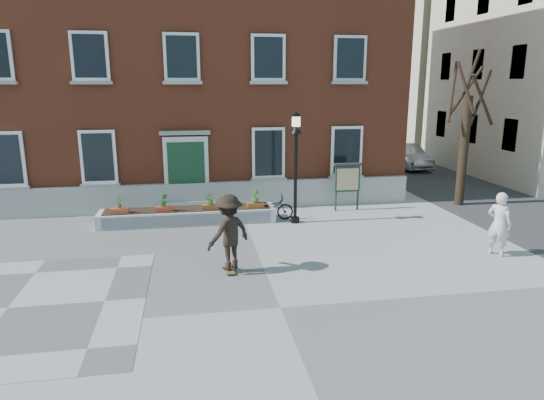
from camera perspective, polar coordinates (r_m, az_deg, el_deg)
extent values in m
plane|color=gray|center=(11.08, 0.99, -12.55)|extent=(100.00, 100.00, 0.00)
cube|color=#575759|center=(12.52, -28.67, -11.10)|extent=(6.00, 6.00, 0.01)
imported|color=black|center=(17.65, -0.31, -0.90)|extent=(1.79, 0.77, 0.91)
imported|color=#A8ABAD|center=(29.61, 15.47, 5.02)|extent=(1.65, 4.29, 1.40)
imported|color=silver|center=(15.40, 25.15, -2.56)|extent=(0.76, 0.82, 1.87)
cube|color=brown|center=(23.79, -10.49, 16.10)|extent=(18.00, 10.00, 12.00)
cube|color=#A9A9A4|center=(19.15, -9.90, 0.34)|extent=(18.00, 0.24, 1.10)
cube|color=#979792|center=(19.13, -9.85, -1.06)|extent=(2.60, 0.80, 0.20)
cube|color=#A4A49F|center=(19.22, -9.87, -0.38)|extent=(2.20, 0.50, 0.20)
cube|color=silver|center=(18.97, -10.04, 3.60)|extent=(1.70, 0.12, 2.50)
cube|color=#153B23|center=(18.93, -10.02, 3.28)|extent=(1.40, 0.06, 2.30)
cube|color=gray|center=(18.74, -10.21, 7.80)|extent=(1.90, 0.25, 0.15)
cube|color=white|center=(19.96, -28.85, 4.21)|extent=(1.30, 0.10, 2.00)
cube|color=black|center=(19.91, -28.89, 4.18)|extent=(1.08, 0.04, 1.78)
cube|color=#999994|center=(20.07, -28.55, 1.20)|extent=(1.44, 0.20, 0.12)
cube|color=white|center=(19.15, -19.75, 4.77)|extent=(1.30, 0.10, 2.00)
cube|color=black|center=(19.10, -19.77, 4.75)|extent=(1.08, 0.04, 1.78)
cube|color=#979793|center=(19.27, -19.53, 1.63)|extent=(1.44, 0.20, 0.12)
cube|color=white|center=(18.98, -20.65, 15.56)|extent=(1.30, 0.10, 1.70)
cube|color=black|center=(18.93, -20.68, 15.56)|extent=(1.08, 0.04, 1.48)
cube|color=gray|center=(18.90, -20.45, 12.81)|extent=(1.44, 0.20, 0.12)
cube|color=silver|center=(18.69, -10.58, 16.21)|extent=(1.30, 0.10, 1.70)
cube|color=black|center=(18.64, -10.58, 16.22)|extent=(1.08, 0.04, 1.48)
cube|color=#ABABA6|center=(18.61, -10.46, 13.43)|extent=(1.44, 0.20, 0.12)
cube|color=white|center=(19.11, -0.43, 5.55)|extent=(1.30, 0.10, 2.00)
cube|color=black|center=(19.06, -0.40, 5.53)|extent=(1.08, 0.04, 1.78)
cube|color=#969691|center=(19.23, -0.39, 2.40)|extent=(1.44, 0.20, 0.12)
cube|color=white|center=(18.94, -0.45, 16.40)|extent=(1.30, 0.10, 1.70)
cube|color=black|center=(18.89, -0.42, 16.41)|extent=(1.08, 0.04, 1.48)
cube|color=#ACADA7|center=(18.86, -0.41, 13.64)|extent=(1.44, 0.20, 0.12)
cube|color=white|center=(19.87, 8.76, 5.71)|extent=(1.30, 0.10, 2.00)
cube|color=black|center=(19.83, 8.81, 5.69)|extent=(1.08, 0.04, 1.78)
cube|color=#9E9E99|center=(19.99, 8.71, 2.67)|extent=(1.44, 0.20, 0.12)
cube|color=silver|center=(19.71, 9.15, 16.13)|extent=(1.30, 0.10, 1.70)
cube|color=black|center=(19.66, 9.20, 16.13)|extent=(1.08, 0.04, 1.48)
cube|color=#979792|center=(19.63, 9.11, 13.48)|extent=(1.44, 0.20, 0.12)
cube|color=silver|center=(17.59, -9.85, -1.86)|extent=(6.20, 1.10, 0.50)
cube|color=#B6B6B6|center=(17.05, -9.84, -2.35)|extent=(5.80, 0.02, 0.40)
cube|color=black|center=(17.53, -9.88, -1.07)|extent=(5.80, 0.90, 0.06)
cube|color=#9A4621|center=(17.43, -17.47, -1.25)|extent=(0.60, 0.25, 0.20)
imported|color=#34651E|center=(17.35, -17.55, -0.21)|extent=(0.24, 0.24, 0.45)
cube|color=#983A21|center=(17.28, -12.54, -1.06)|extent=(0.60, 0.25, 0.20)
imported|color=#245F1C|center=(17.21, -12.60, -0.02)|extent=(0.25, 0.25, 0.45)
cube|color=brown|center=(17.27, -7.24, -0.85)|extent=(0.60, 0.25, 0.20)
imported|color=#397021|center=(17.19, -7.27, 0.20)|extent=(0.40, 0.40, 0.45)
cube|color=#974821|center=(17.41, -1.97, -0.63)|extent=(0.60, 0.25, 0.20)
imported|color=#35661E|center=(17.33, -1.98, 0.41)|extent=(0.25, 0.25, 0.45)
cylinder|color=#2F2215|center=(21.00, 21.60, 5.33)|extent=(0.36, 0.36, 4.40)
cylinder|color=black|center=(21.11, 23.30, 10.93)|extent=(0.12, 1.12, 2.23)
cylinder|color=#2E2114|center=(21.37, 21.83, 11.79)|extent=(1.18, 0.49, 1.97)
cylinder|color=#2F2115|center=(20.89, 20.48, 11.87)|extent=(0.88, 1.14, 2.35)
cylinder|color=black|center=(20.48, 21.81, 12.24)|extent=(0.60, 0.77, 1.90)
cylinder|color=black|center=(20.42, 23.52, 10.72)|extent=(1.39, 0.55, 1.95)
cylinder|color=black|center=(21.03, 22.57, 13.96)|extent=(0.43, 0.48, 1.58)
cube|color=#39393C|center=(31.42, 16.61, 4.13)|extent=(8.00, 36.00, 0.01)
cube|color=beige|center=(40.95, 19.99, 15.12)|extent=(10.00, 11.00, 13.00)
cube|color=black|center=(25.51, 26.25, 6.88)|extent=(0.08, 1.00, 1.50)
cube|color=black|center=(28.16, 22.47, 7.76)|extent=(0.08, 1.00, 1.50)
cube|color=black|center=(30.91, 19.33, 8.46)|extent=(0.08, 1.00, 1.50)
cube|color=black|center=(25.42, 27.05, 14.27)|extent=(0.08, 1.00, 1.50)
cube|color=black|center=(28.07, 23.09, 14.46)|extent=(0.08, 1.00, 1.50)
cube|color=black|center=(30.83, 19.82, 14.57)|extent=(0.08, 1.00, 1.50)
cube|color=black|center=(31.09, 20.33, 20.45)|extent=(0.08, 1.00, 1.50)
cylinder|color=black|center=(17.42, 2.72, -2.34)|extent=(0.32, 0.32, 0.20)
cylinder|color=black|center=(17.06, 2.78, 2.51)|extent=(0.12, 0.12, 3.20)
cone|color=black|center=(16.81, 2.85, 8.37)|extent=(0.40, 0.40, 0.30)
cube|color=#FFEDBB|center=(16.79, 2.86, 9.22)|extent=(0.24, 0.24, 0.34)
cone|color=black|center=(16.78, 2.87, 10.07)|extent=(0.40, 0.40, 0.16)
cylinder|color=#1A3422|center=(18.98, 7.54, 1.39)|extent=(0.08, 0.08, 1.80)
cylinder|color=#193323|center=(19.26, 10.10, 1.47)|extent=(0.08, 0.08, 1.80)
cube|color=#1B3629|center=(19.04, 8.86, 2.46)|extent=(1.00, 0.10, 1.00)
cube|color=beige|center=(18.99, 8.92, 2.43)|extent=(0.85, 0.02, 0.85)
cube|color=#393531|center=(18.94, 8.93, 4.15)|extent=(1.10, 0.16, 0.10)
cube|color=brown|center=(13.10, -5.01, -8.06)|extent=(0.22, 0.78, 0.03)
cylinder|color=black|center=(12.84, -5.31, -8.68)|extent=(0.03, 0.05, 0.05)
cylinder|color=black|center=(12.86, -4.50, -8.64)|extent=(0.03, 0.05, 0.05)
cylinder|color=black|center=(13.36, -5.50, -7.78)|extent=(0.03, 0.05, 0.05)
cylinder|color=black|center=(13.37, -4.73, -7.74)|extent=(0.03, 0.05, 0.05)
imported|color=black|center=(12.75, -5.11, -3.79)|extent=(1.50, 1.35, 2.02)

